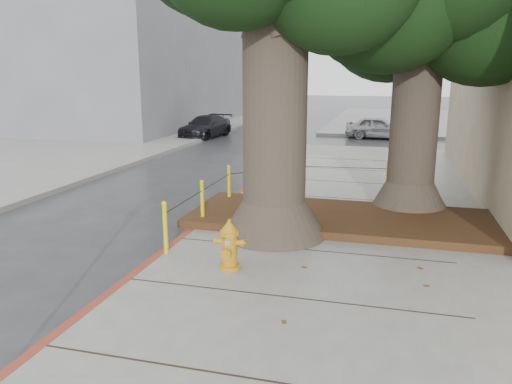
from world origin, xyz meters
TOP-DOWN VIEW (x-y plane):
  - ground at (0.00, 0.00)m, footprint 140.00×140.00m
  - sidewalk_far at (6.00, 30.00)m, footprint 16.00×20.00m
  - curb_red at (-2.00, 2.50)m, footprint 0.14×26.00m
  - planter_bed at (0.90, 3.90)m, footprint 6.40×2.60m
  - building_far_grey at (-15.00, 22.00)m, footprint 12.00×16.00m
  - building_far_white at (-17.00, 45.00)m, footprint 12.00×18.00m
  - bollard_ring at (-0.87, 4.38)m, footprint 3.79×5.39m
  - fire_hydrant at (-0.59, 0.79)m, footprint 0.44×0.39m
  - car_silver at (1.24, 19.64)m, footprint 3.37×1.53m
  - car_dark at (-7.45, 17.91)m, footprint 2.05×4.01m

SIDE VIEW (x-z plane):
  - ground at x=0.00m, z-range 0.00..0.00m
  - sidewalk_far at x=6.00m, z-range 0.00..0.15m
  - curb_red at x=-2.00m, z-range -0.01..0.15m
  - planter_bed at x=0.90m, z-range 0.15..0.31m
  - fire_hydrant at x=-0.59m, z-range 0.14..0.97m
  - car_dark at x=-7.45m, z-range 0.00..1.11m
  - car_silver at x=1.24m, z-range 0.00..1.12m
  - bollard_ring at x=-0.87m, z-range 0.19..1.14m
  - building_far_grey at x=-15.00m, z-range 0.00..12.00m
  - building_far_white at x=-17.00m, z-range 0.00..15.00m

